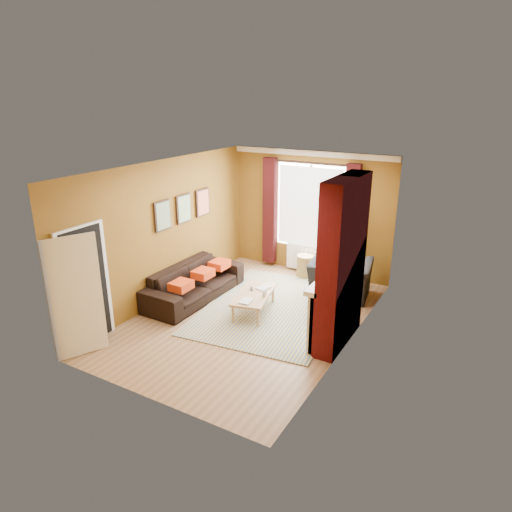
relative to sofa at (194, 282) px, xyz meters
name	(u,v)px	position (x,y,z in m)	size (l,w,h in m)	color
ground	(249,318)	(1.42, -0.21, -0.34)	(5.50, 5.50, 0.00)	brown
room_walls	(288,249)	(2.05, 0.06, 1.04)	(3.82, 5.54, 2.83)	brown
striped_rug	(273,308)	(1.61, 0.36, -0.33)	(2.84, 3.67, 0.02)	#356492
sofa	(194,282)	(0.00, 0.00, 0.00)	(2.35, 0.92, 0.69)	black
armchair	(340,279)	(2.55, 1.54, 0.05)	(1.20, 1.04, 0.78)	black
coffee_table	(254,295)	(1.38, 0.02, 0.01)	(0.86, 1.30, 0.40)	tan
wicker_stool	(306,266)	(1.50, 2.19, -0.09)	(0.53, 0.53, 0.51)	#9D7D44
floor_lamp	(360,235)	(2.73, 2.05, 0.87)	(0.28, 0.28, 1.54)	black
book_a	(241,300)	(1.34, -0.38, 0.07)	(0.20, 0.27, 0.03)	#999999
book_b	(260,286)	(1.32, 0.36, 0.07)	(0.21, 0.29, 0.02)	#999999
mug	(264,294)	(1.61, 0.02, 0.10)	(0.10, 0.10, 0.10)	#999999
tv_remote	(252,289)	(1.25, 0.16, 0.06)	(0.12, 0.16, 0.02)	black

